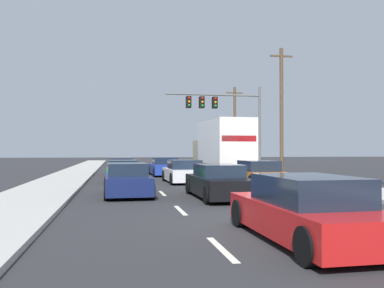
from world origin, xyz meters
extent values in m
plane|color=#2B2B2D|center=(0.00, 25.00, 0.00)|extent=(140.00, 140.00, 0.00)
cube|color=#B2AFA8|center=(6.70, 20.00, 0.07)|extent=(2.90, 80.00, 0.14)
cube|color=#B2AFA8|center=(-6.70, 20.00, 0.07)|extent=(2.90, 80.00, 0.14)
cube|color=silver|center=(-1.70, -2.44, 0.00)|extent=(0.14, 2.00, 0.01)
cube|color=silver|center=(-1.70, 2.56, 0.00)|extent=(0.14, 2.00, 0.01)
cube|color=silver|center=(-1.70, 7.56, 0.00)|extent=(0.14, 2.00, 0.01)
cube|color=silver|center=(-1.70, 12.56, 0.00)|extent=(0.14, 2.00, 0.01)
cube|color=silver|center=(-1.70, 17.56, 0.00)|extent=(0.14, 2.00, 0.01)
cube|color=silver|center=(-1.70, 22.56, 0.00)|extent=(0.14, 2.00, 0.01)
cube|color=silver|center=(-1.70, 27.56, 0.00)|extent=(0.14, 2.00, 0.01)
cube|color=silver|center=(-1.70, 32.56, 0.00)|extent=(0.14, 2.00, 0.01)
cube|color=silver|center=(-1.70, 37.56, 0.00)|extent=(0.14, 2.00, 0.01)
cube|color=silver|center=(-1.70, 42.56, 0.00)|extent=(0.14, 2.00, 0.01)
cube|color=silver|center=(-1.70, 47.56, 0.00)|extent=(0.14, 2.00, 0.01)
cube|color=silver|center=(1.70, 2.56, 0.00)|extent=(0.14, 2.00, 0.01)
cube|color=silver|center=(1.70, 7.56, 0.00)|extent=(0.14, 2.00, 0.01)
cube|color=silver|center=(1.70, 12.56, 0.00)|extent=(0.14, 2.00, 0.01)
cube|color=silver|center=(1.70, 17.56, 0.00)|extent=(0.14, 2.00, 0.01)
cube|color=silver|center=(1.70, 22.56, 0.00)|extent=(0.14, 2.00, 0.01)
cube|color=silver|center=(1.70, 27.56, 0.00)|extent=(0.14, 2.00, 0.01)
cube|color=silver|center=(1.70, 32.56, 0.00)|extent=(0.14, 2.00, 0.01)
cube|color=silver|center=(1.70, 37.56, 0.00)|extent=(0.14, 2.00, 0.01)
cube|color=silver|center=(1.70, 42.56, 0.00)|extent=(0.14, 2.00, 0.01)
cube|color=silver|center=(1.70, 47.56, 0.00)|extent=(0.14, 2.00, 0.01)
cube|color=maroon|center=(-3.31, 21.28, 0.45)|extent=(1.97, 4.44, 0.61)
cube|color=#192333|center=(-3.31, 21.18, 1.00)|extent=(1.68, 2.06, 0.50)
cylinder|color=black|center=(-4.22, 22.90, 0.32)|extent=(0.24, 0.65, 0.64)
cylinder|color=black|center=(-2.50, 22.95, 0.32)|extent=(0.24, 0.65, 0.64)
cylinder|color=black|center=(-4.12, 19.62, 0.32)|extent=(0.24, 0.65, 0.64)
cylinder|color=black|center=(-2.40, 19.67, 0.32)|extent=(0.24, 0.65, 0.64)
cube|color=#196B38|center=(-3.24, 14.32, 0.47)|extent=(1.89, 4.07, 0.67)
cube|color=#192333|center=(-3.24, 14.13, 1.03)|extent=(1.64, 2.11, 0.45)
cylinder|color=black|center=(-4.12, 15.78, 0.32)|extent=(0.23, 0.64, 0.64)
cylinder|color=black|center=(-2.40, 15.80, 0.32)|extent=(0.23, 0.64, 0.64)
cylinder|color=black|center=(-4.08, 12.83, 0.32)|extent=(0.23, 0.64, 0.64)
cylinder|color=black|center=(-2.36, 12.85, 0.32)|extent=(0.23, 0.64, 0.64)
cube|color=#141E4C|center=(-3.18, 7.12, 0.48)|extent=(1.85, 4.46, 0.67)
cube|color=#192333|center=(-3.18, 7.01, 1.06)|extent=(1.58, 1.96, 0.49)
cylinder|color=black|center=(-4.03, 8.75, 0.32)|extent=(0.24, 0.65, 0.64)
cylinder|color=black|center=(-2.41, 8.80, 0.32)|extent=(0.24, 0.65, 0.64)
cylinder|color=black|center=(-3.95, 5.44, 0.32)|extent=(0.24, 0.65, 0.64)
cylinder|color=black|center=(-2.33, 5.48, 0.32)|extent=(0.24, 0.65, 0.64)
cube|color=#1E389E|center=(-0.20, 19.83, 0.48)|extent=(1.97, 4.47, 0.67)
cube|color=#192333|center=(-0.20, 19.68, 1.06)|extent=(1.69, 1.92, 0.50)
cylinder|color=black|center=(-1.11, 21.48, 0.32)|extent=(0.23, 0.64, 0.64)
cylinder|color=black|center=(0.64, 21.51, 0.32)|extent=(0.23, 0.64, 0.64)
cylinder|color=black|center=(-1.04, 18.14, 0.32)|extent=(0.23, 0.64, 0.64)
cylinder|color=black|center=(0.71, 18.18, 0.32)|extent=(0.23, 0.64, 0.64)
cube|color=white|center=(0.12, 13.11, 0.46)|extent=(2.00, 4.10, 0.63)
cube|color=#192333|center=(0.12, 12.91, 1.02)|extent=(1.71, 1.76, 0.50)
cylinder|color=black|center=(-0.81, 14.56, 0.32)|extent=(0.24, 0.65, 0.64)
cylinder|color=black|center=(0.96, 14.61, 0.32)|extent=(0.24, 0.65, 0.64)
cylinder|color=black|center=(-0.73, 11.61, 0.32)|extent=(0.24, 0.65, 0.64)
cylinder|color=black|center=(1.04, 11.66, 0.32)|extent=(0.24, 0.65, 0.64)
cube|color=black|center=(0.21, 5.47, 0.48)|extent=(1.79, 4.54, 0.67)
cube|color=#192333|center=(0.21, 5.44, 1.05)|extent=(1.56, 2.18, 0.47)
cylinder|color=black|center=(-0.62, 7.16, 0.32)|extent=(0.23, 0.64, 0.64)
cylinder|color=black|center=(1.00, 7.18, 0.32)|extent=(0.23, 0.64, 0.64)
cylinder|color=black|center=(-0.58, 3.75, 0.32)|extent=(0.23, 0.64, 0.64)
cylinder|color=black|center=(1.04, 3.77, 0.32)|extent=(0.23, 0.64, 0.64)
cube|color=red|center=(0.14, -2.07, 0.45)|extent=(1.84, 4.60, 0.63)
cube|color=#192333|center=(0.14, -2.20, 1.04)|extent=(1.60, 2.40, 0.55)
cylinder|color=black|center=(-0.72, -0.35, 0.32)|extent=(0.23, 0.64, 0.64)
cylinder|color=black|center=(0.94, -0.32, 0.32)|extent=(0.23, 0.64, 0.64)
cylinder|color=black|center=(-0.66, -3.82, 0.32)|extent=(0.23, 0.64, 0.64)
cube|color=white|center=(3.53, 16.94, 2.38)|extent=(2.52, 6.11, 2.85)
cube|color=red|center=(3.59, 13.93, 2.52)|extent=(2.17, 0.08, 0.36)
cube|color=tan|center=(3.45, 21.04, 1.43)|extent=(2.35, 2.17, 2.26)
cylinder|color=black|center=(2.30, 21.02, 0.48)|extent=(0.32, 0.97, 0.96)
cylinder|color=black|center=(4.60, 21.06, 0.48)|extent=(0.32, 0.97, 0.96)
cylinder|color=black|center=(2.40, 15.71, 0.48)|extent=(0.32, 0.97, 0.96)
cylinder|color=black|center=(4.71, 15.75, 0.48)|extent=(0.32, 0.97, 0.96)
cube|color=orange|center=(3.57, 10.62, 0.45)|extent=(1.91, 4.30, 0.61)
cube|color=#192333|center=(3.57, 10.43, 1.02)|extent=(1.65, 2.23, 0.53)
cylinder|color=black|center=(2.68, 12.19, 0.32)|extent=(0.23, 0.64, 0.64)
cylinder|color=black|center=(4.39, 12.22, 0.32)|extent=(0.23, 0.64, 0.64)
cylinder|color=black|center=(2.74, 9.02, 0.32)|extent=(0.23, 0.64, 0.64)
cylinder|color=black|center=(4.45, 9.06, 0.32)|extent=(0.23, 0.64, 0.64)
cylinder|color=#595B56|center=(8.43, 23.88, 3.61)|extent=(0.20, 0.20, 7.23)
cylinder|color=#595B56|center=(4.38, 23.88, 6.45)|extent=(8.09, 0.14, 0.14)
cube|color=black|center=(4.48, 23.88, 5.80)|extent=(0.40, 0.56, 0.95)
sphere|color=red|center=(4.48, 23.57, 6.10)|extent=(0.20, 0.20, 0.20)
sphere|color=orange|center=(4.48, 23.57, 5.80)|extent=(0.20, 0.20, 0.20)
sphere|color=green|center=(4.48, 23.57, 5.50)|extent=(0.20, 0.20, 0.20)
cube|color=black|center=(3.37, 23.88, 5.80)|extent=(0.40, 0.56, 0.95)
sphere|color=red|center=(3.37, 23.57, 6.10)|extent=(0.20, 0.20, 0.20)
sphere|color=orange|center=(3.37, 23.57, 5.80)|extent=(0.20, 0.20, 0.20)
sphere|color=green|center=(3.37, 23.57, 5.50)|extent=(0.20, 0.20, 0.20)
cube|color=black|center=(2.26, 23.88, 5.80)|extent=(0.40, 0.56, 0.95)
sphere|color=red|center=(2.26, 23.57, 6.10)|extent=(0.20, 0.20, 0.20)
sphere|color=orange|center=(2.26, 23.57, 5.80)|extent=(0.20, 0.20, 0.20)
sphere|color=green|center=(2.26, 23.57, 5.50)|extent=(0.20, 0.20, 0.20)
cylinder|color=brown|center=(8.86, 20.17, 4.83)|extent=(0.28, 0.28, 9.66)
cube|color=brown|center=(8.86, 20.17, 9.06)|extent=(1.80, 0.12, 0.12)
cylinder|color=brown|center=(8.60, 32.08, 4.22)|extent=(0.28, 0.28, 8.44)
cube|color=brown|center=(8.60, 32.08, 7.84)|extent=(1.80, 0.12, 0.12)
camera|label=1|loc=(-3.62, -9.90, 1.83)|focal=38.88mm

